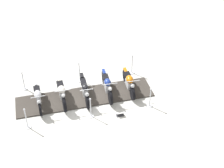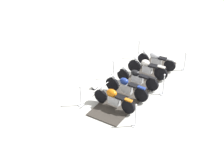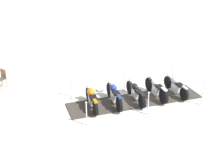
% 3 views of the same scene
% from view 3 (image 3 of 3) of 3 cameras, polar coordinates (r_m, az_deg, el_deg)
% --- Properties ---
extents(ground_plane, '(80.00, 80.00, 0.00)m').
position_cam_3_polar(ground_plane, '(14.78, 4.42, -3.21)').
color(ground_plane, silver).
extents(display_platform, '(3.05, 6.77, 0.05)m').
position_cam_3_polar(display_platform, '(14.77, 4.42, -3.11)').
color(display_platform, '#38332D').
rests_on(display_platform, ground_plane).
extents(motorcycle_chrome, '(2.17, 0.74, 0.94)m').
position_cam_3_polar(motorcycle_chrome, '(15.53, 11.88, -0.18)').
color(motorcycle_chrome, black).
rests_on(motorcycle_chrome, display_platform).
extents(motorcycle_cream, '(2.20, 0.78, 1.04)m').
position_cam_3_polar(motorcycle_cream, '(15.01, 8.30, -0.70)').
color(motorcycle_cream, black).
rests_on(motorcycle_cream, display_platform).
extents(motorcycle_black, '(2.25, 0.86, 0.96)m').
position_cam_3_polar(motorcycle_black, '(14.59, 4.44, -1.48)').
color(motorcycle_black, black).
rests_on(motorcycle_black, display_platform).
extents(motorcycle_navy, '(2.24, 0.92, 1.03)m').
position_cam_3_polar(motorcycle_navy, '(14.20, 0.37, -1.92)').
color(motorcycle_navy, black).
rests_on(motorcycle_navy, display_platform).
extents(motorcycle_copper, '(2.07, 0.88, 0.95)m').
position_cam_3_polar(motorcycle_copper, '(13.92, -3.91, -2.57)').
color(motorcycle_copper, black).
rests_on(motorcycle_copper, display_platform).
extents(stanchion_right_mid, '(0.30, 0.30, 1.05)m').
position_cam_3_polar(stanchion_right_mid, '(15.79, 2.46, 0.14)').
color(stanchion_right_mid, silver).
rests_on(stanchion_right_mid, ground_plane).
extents(stanchion_left_front, '(0.29, 0.29, 1.04)m').
position_cam_3_polar(stanchion_left_front, '(14.83, 16.63, -2.51)').
color(stanchion_left_front, silver).
rests_on(stanchion_left_front, ground_plane).
extents(stanchion_left_rear, '(0.31, 0.31, 1.12)m').
position_cam_3_polar(stanchion_left_rear, '(12.63, -4.81, -6.30)').
color(stanchion_left_rear, silver).
rests_on(stanchion_left_rear, ground_plane).
extents(stanchion_right_rear, '(0.30, 0.30, 1.04)m').
position_cam_3_polar(stanchion_right_rear, '(15.07, -7.51, -1.28)').
color(stanchion_right_rear, silver).
rests_on(stanchion_right_rear, ground_plane).
extents(stanchion_right_front, '(0.31, 0.31, 1.08)m').
position_cam_3_polar(stanchion_right_front, '(16.94, 11.32, 1.42)').
color(stanchion_right_front, silver).
rests_on(stanchion_right_front, ground_plane).
extents(stanchion_left_mid, '(0.31, 0.31, 1.12)m').
position_cam_3_polar(stanchion_left_mid, '(13.49, 6.81, -4.32)').
color(stanchion_left_mid, silver).
rests_on(stanchion_left_mid, ground_plane).
extents(info_placard, '(0.28, 0.39, 0.19)m').
position_cam_3_polar(info_placard, '(15.77, -2.28, -1.10)').
color(info_placard, '#333338').
rests_on(info_placard, ground_plane).
extents(cafe_chair_near_table, '(0.53, 0.53, 1.00)m').
position_cam_3_polar(cafe_chair_near_table, '(16.99, -20.01, 1.20)').
color(cafe_chair_near_table, olive).
rests_on(cafe_chair_near_table, ground_plane).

